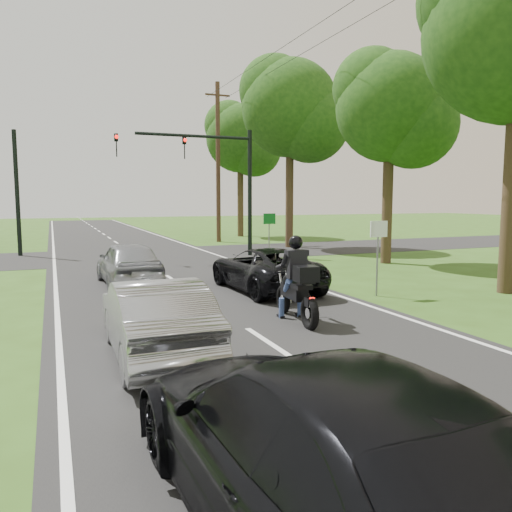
# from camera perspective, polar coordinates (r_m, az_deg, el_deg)

# --- Properties ---
(ground) EXTENTS (140.00, 140.00, 0.00)m
(ground) POSITION_cam_1_polar(r_m,az_deg,el_deg) (9.73, 1.20, -9.76)
(ground) COLOR #2E4B15
(ground) RESTS_ON ground
(road) EXTENTS (8.00, 100.00, 0.01)m
(road) POSITION_cam_1_polar(r_m,az_deg,el_deg) (19.13, -10.83, -1.79)
(road) COLOR black
(road) RESTS_ON ground
(cross_road) EXTENTS (60.00, 7.00, 0.01)m
(cross_road) POSITION_cam_1_polar(r_m,az_deg,el_deg) (24.99, -13.58, 0.07)
(cross_road) COLOR black
(cross_road) RESTS_ON ground
(motorcycle_rider) EXTENTS (0.66, 2.27, 1.96)m
(motorcycle_rider) POSITION_cam_1_polar(r_m,az_deg,el_deg) (11.15, 4.73, -3.62)
(motorcycle_rider) COLOR black
(motorcycle_rider) RESTS_ON ground
(dark_suv) EXTENTS (2.28, 4.67, 1.28)m
(dark_suv) POSITION_cam_1_polar(r_m,az_deg,el_deg) (14.98, 0.96, -1.46)
(dark_suv) COLOR black
(dark_suv) RESTS_ON road
(silver_sedan) EXTENTS (1.49, 4.15, 1.36)m
(silver_sedan) POSITION_cam_1_polar(r_m,az_deg,el_deg) (8.82, -11.47, -6.95)
(silver_sedan) COLOR #9E9EA2
(silver_sedan) RESTS_ON road
(silver_suv) EXTENTS (1.78, 4.16, 1.40)m
(silver_suv) POSITION_cam_1_polar(r_m,az_deg,el_deg) (16.34, -14.35, -0.78)
(silver_suv) COLOR #9A9CA2
(silver_suv) RESTS_ON road
(dark_car_behind) EXTENTS (2.29, 5.28, 1.51)m
(dark_car_behind) POSITION_cam_1_polar(r_m,az_deg,el_deg) (4.25, 7.54, -20.91)
(dark_car_behind) COLOR black
(dark_car_behind) RESTS_ON road
(traffic_signal) EXTENTS (6.38, 0.44, 6.00)m
(traffic_signal) POSITION_cam_1_polar(r_m,az_deg,el_deg) (23.68, -4.97, 9.89)
(traffic_signal) COLOR black
(traffic_signal) RESTS_ON ground
(signal_pole_far) EXTENTS (0.20, 0.20, 6.00)m
(signal_pole_far) POSITION_cam_1_polar(r_m,az_deg,el_deg) (26.61, -25.63, 6.46)
(signal_pole_far) COLOR black
(signal_pole_far) RESTS_ON ground
(utility_pole_far) EXTENTS (1.60, 0.28, 10.00)m
(utility_pole_far) POSITION_cam_1_polar(r_m,az_deg,el_deg) (32.22, -4.36, 10.68)
(utility_pole_far) COLOR #4A2F21
(utility_pole_far) RESTS_ON ground
(sign_white) EXTENTS (0.55, 0.07, 2.12)m
(sign_white) POSITION_cam_1_polar(r_m,az_deg,el_deg) (14.34, 13.81, 1.81)
(sign_white) COLOR slate
(sign_white) RESTS_ON ground
(sign_green) EXTENTS (0.55, 0.07, 2.12)m
(sign_green) POSITION_cam_1_polar(r_m,az_deg,el_deg) (21.39, 1.53, 3.48)
(sign_green) COLOR slate
(sign_green) RESTS_ON ground
(tree_row_c) EXTENTS (4.80, 4.65, 8.76)m
(tree_row_c) POSITION_cam_1_polar(r_m,az_deg,el_deg) (22.26, 15.92, 15.33)
(tree_row_c) COLOR #332316
(tree_row_c) RESTS_ON ground
(tree_row_d) EXTENTS (5.76, 5.58, 10.45)m
(tree_row_d) POSITION_cam_1_polar(r_m,az_deg,el_deg) (28.77, 4.70, 15.89)
(tree_row_d) COLOR #332316
(tree_row_d) RESTS_ON ground
(tree_row_e) EXTENTS (5.28, 5.12, 9.61)m
(tree_row_e) POSITION_cam_1_polar(r_m,az_deg,el_deg) (37.02, -1.28, 12.87)
(tree_row_e) COLOR #332316
(tree_row_e) RESTS_ON ground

